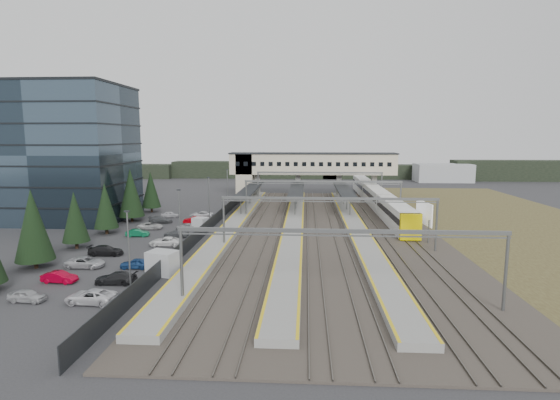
# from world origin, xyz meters

# --- Properties ---
(ground) EXTENTS (220.00, 220.00, 0.00)m
(ground) POSITION_xyz_m (0.00, 0.00, 0.00)
(ground) COLOR #2B2B2D
(ground) RESTS_ON ground
(office_building) EXTENTS (24.30, 18.30, 24.30)m
(office_building) POSITION_xyz_m (-36.00, 12.00, 12.19)
(office_building) COLOR #314150
(office_building) RESTS_ON ground
(conifer_row) EXTENTS (4.42, 49.82, 9.50)m
(conifer_row) POSITION_xyz_m (-22.00, -3.86, 4.84)
(conifer_row) COLOR black
(conifer_row) RESTS_ON ground
(car_park) EXTENTS (10.56, 44.65, 1.27)m
(car_park) POSITION_xyz_m (-13.28, -7.37, 0.60)
(car_park) COLOR #A6A7AA
(car_park) RESTS_ON ground
(lampposts) EXTENTS (0.50, 53.25, 8.07)m
(lampposts) POSITION_xyz_m (-8.00, 1.25, 4.34)
(lampposts) COLOR slate
(lampposts) RESTS_ON ground
(fence) EXTENTS (0.08, 90.00, 2.00)m
(fence) POSITION_xyz_m (-6.50, 5.00, 1.00)
(fence) COLOR #26282B
(fence) RESTS_ON ground
(relay_cabin_near) EXTENTS (3.63, 3.08, 2.59)m
(relay_cabin_near) POSITION_xyz_m (-6.70, -19.26, 1.29)
(relay_cabin_near) COLOR #A2A5A7
(relay_cabin_near) RESTS_ON ground
(relay_cabin_far) EXTENTS (2.74, 2.54, 2.03)m
(relay_cabin_far) POSITION_xyz_m (-8.13, 3.79, 1.02)
(relay_cabin_far) COLOR #A2A5A7
(relay_cabin_far) RESTS_ON ground
(rail_corridor) EXTENTS (34.00, 90.00, 0.92)m
(rail_corridor) POSITION_xyz_m (9.34, 5.00, 0.29)
(rail_corridor) COLOR #39332D
(rail_corridor) RESTS_ON ground
(canopies) EXTENTS (23.10, 30.00, 3.28)m
(canopies) POSITION_xyz_m (7.00, 27.00, 3.92)
(canopies) COLOR black
(canopies) RESTS_ON ground
(footbridge) EXTENTS (40.40, 6.40, 11.20)m
(footbridge) POSITION_xyz_m (7.70, 42.00, 7.93)
(footbridge) COLOR beige
(footbridge) RESTS_ON ground
(gantries) EXTENTS (28.40, 62.28, 7.17)m
(gantries) POSITION_xyz_m (12.00, 3.00, 6.00)
(gantries) COLOR slate
(gantries) RESTS_ON ground
(train) EXTENTS (3.07, 64.07, 3.86)m
(train) POSITION_xyz_m (24.00, 28.85, 2.19)
(train) COLOR silver
(train) RESTS_ON ground
(billboard) EXTENTS (0.67, 6.54, 5.67)m
(billboard) POSITION_xyz_m (26.23, -0.98, 3.85)
(billboard) COLOR slate
(billboard) RESTS_ON ground
(scrub_east) EXTENTS (34.00, 120.00, 0.06)m
(scrub_east) POSITION_xyz_m (45.00, 5.00, 0.03)
(scrub_east) COLOR #443B1F
(scrub_east) RESTS_ON ground
(treeline_far) EXTENTS (170.00, 19.00, 7.00)m
(treeline_far) POSITION_xyz_m (23.81, 92.28, 2.95)
(treeline_far) COLOR black
(treeline_far) RESTS_ON ground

